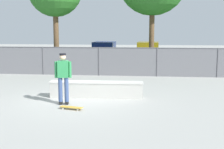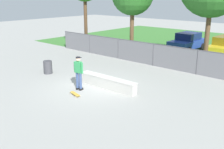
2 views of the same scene
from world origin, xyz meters
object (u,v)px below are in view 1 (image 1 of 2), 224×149
skateboarder (63,76)px  skateboard (71,107)px  car_yellow (148,53)px  car_blue (104,52)px  concrete_ledge (96,89)px

skateboarder → skateboard: (0.45, -0.69, -0.96)m
skateboard → car_yellow: size_ratio=0.19×
skateboard → skateboarder: bearing=123.1°
car_blue → car_yellow: size_ratio=1.00×
car_blue → car_yellow: bearing=-1.4°
car_blue → car_yellow: 3.43m
car_blue → skateboard: bearing=-86.7°
skateboard → car_yellow: 14.43m
skateboarder → skateboard: size_ratio=2.23×
concrete_ledge → skateboarder: (-1.00, -1.21, 0.70)m
skateboarder → skateboard: skateboarder is taller
skateboard → car_blue: car_blue is taller
skateboarder → car_blue: 13.58m
car_blue → concrete_ledge: bearing=-83.6°
concrete_ledge → skateboard: bearing=-106.2°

